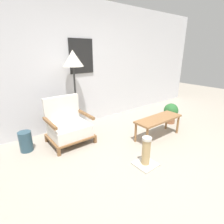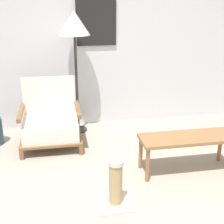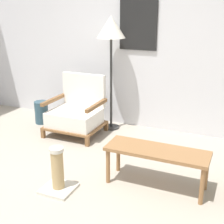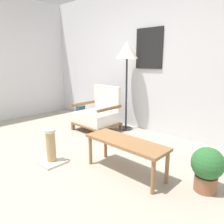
% 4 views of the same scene
% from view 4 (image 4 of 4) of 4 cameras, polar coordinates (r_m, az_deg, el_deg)
% --- Properties ---
extents(ground_plane, '(14.00, 14.00, 0.00)m').
position_cam_4_polar(ground_plane, '(2.93, -18.42, -14.78)').
color(ground_plane, '#A89E8E').
extents(wall_back, '(8.00, 0.09, 2.70)m').
position_cam_4_polar(wall_back, '(4.20, 10.01, 13.31)').
color(wall_back, silver).
rests_on(wall_back, ground_plane).
extents(armchair, '(0.77, 0.67, 0.85)m').
position_cam_4_polar(armchair, '(4.27, -3.61, -0.47)').
color(armchair, brown).
rests_on(armchair, ground_plane).
extents(floor_lamp, '(0.41, 0.41, 1.68)m').
position_cam_4_polar(floor_lamp, '(4.17, 3.93, 14.92)').
color(floor_lamp, '#2D2D2D').
rests_on(floor_lamp, ground_plane).
extents(coffee_table, '(1.05, 0.36, 0.42)m').
position_cam_4_polar(coffee_table, '(2.64, 3.60, -8.61)').
color(coffee_table, olive).
rests_on(coffee_table, ground_plane).
extents(vase, '(0.22, 0.22, 0.36)m').
position_cam_4_polar(vase, '(4.95, -8.20, -0.32)').
color(vase, '#2D4C5B').
rests_on(vase, ground_plane).
extents(potted_plant, '(0.34, 0.34, 0.48)m').
position_cam_4_polar(potted_plant, '(2.54, 23.61, -13.07)').
color(potted_plant, '#935B3D').
rests_on(potted_plant, ground_plane).
extents(scratching_post, '(0.32, 0.32, 0.47)m').
position_cam_4_polar(scratching_post, '(3.06, -15.59, -9.57)').
color(scratching_post, beige).
rests_on(scratching_post, ground_plane).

